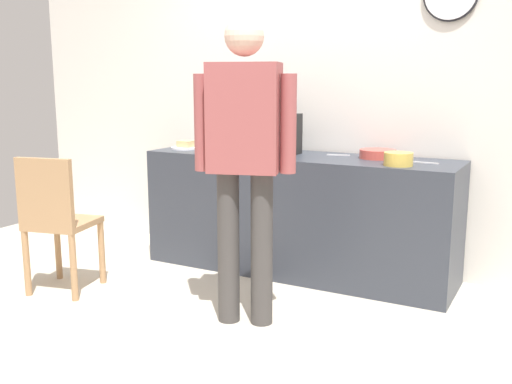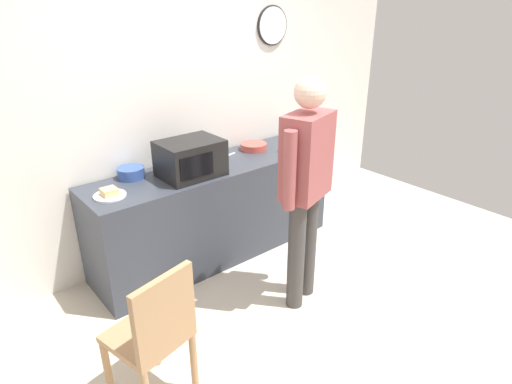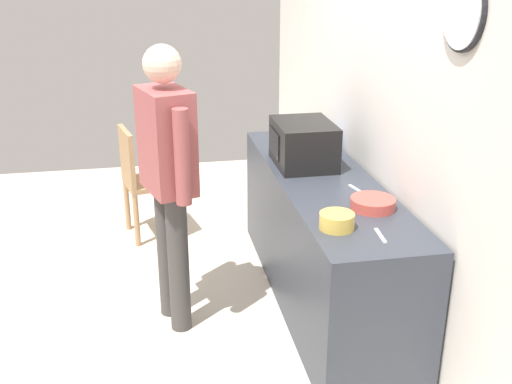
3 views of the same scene
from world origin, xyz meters
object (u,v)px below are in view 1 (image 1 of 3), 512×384
Objects in this scene: fork_utensil at (338,155)px; cereal_bowl at (378,154)px; spoon_utensil at (426,163)px; wooden_chair at (56,218)px; mixing_bowl at (398,159)px; salad_bowl at (232,142)px; person_standing at (245,149)px; microwave at (261,134)px; sandwich_plate at (186,146)px.

cereal_bowl is at bearing -1.89° from fork_utensil.
wooden_chair is at bearing -150.62° from spoon_utensil.
mixing_bowl is 0.20× the size of wooden_chair.
person_standing is (0.80, -1.20, 0.11)m from salad_bowl.
person_standing is (0.39, -0.94, 0.01)m from microwave.
mixing_bowl is 1.10× the size of fork_utensil.
microwave is 0.71m from sandwich_plate.
mixing_bowl is 0.24m from spoon_utensil.
wooden_chair reaches higher than spoon_utensil.
salad_bowl reaches higher than fork_utensil.
salad_bowl is (0.29, 0.24, 0.02)m from sandwich_plate.
microwave is 0.53× the size of wooden_chair.
person_standing is at bearing -127.72° from spoon_utensil.
person_standing is (-0.67, -0.84, 0.12)m from mixing_bowl.
person_standing is 1.89× the size of wooden_chair.
cereal_bowl is (1.53, 0.16, 0.01)m from sandwich_plate.
sandwich_plate is (-0.69, 0.03, -0.13)m from microwave.
spoon_utensil is 2.49m from wooden_chair.
wooden_chair is (-0.96, -1.11, -0.51)m from microwave.
cereal_bowl is 0.27× the size of wooden_chair.
fork_utensil is at bearing 41.23° from wooden_chair.
mixing_bowl reaches higher than sandwich_plate.
sandwich_plate is at bearing -171.92° from fork_utensil.
microwave reaches higher than wooden_chair.
salad_bowl is 0.23× the size of wooden_chair.
microwave is at bearing -159.44° from fork_utensil.
microwave is at bearing -175.26° from spoon_utensil.
salad_bowl is 1.29× the size of spoon_utensil.
person_standing reaches higher than fork_utensil.
salad_bowl is at bearing 173.91° from spoon_utensil.
cereal_bowl is at bearing -3.59° from salad_bowl.
person_standing reaches higher than cereal_bowl.
sandwich_plate is 0.25× the size of wooden_chair.
wooden_chair is (-2.15, -1.21, -0.37)m from spoon_utensil.
microwave is 2.94× the size of fork_utensil.
microwave is at bearing -33.32° from salad_bowl.
sandwich_plate reaches higher than spoon_utensil.
fork_utensil is 1.16m from person_standing.
mixing_bowl reaches higher than fork_utensil.
wooden_chair is (-2.01, -1.02, -0.40)m from mixing_bowl.
cereal_bowl is (0.83, 0.19, -0.12)m from microwave.
sandwich_plate is 0.94× the size of cereal_bowl.
mixing_bowl is 2.29m from wooden_chair.
mixing_bowl is 1.08m from person_standing.
mixing_bowl is at bearing -5.07° from microwave.
sandwich_plate is at bearing 177.83° from microwave.
spoon_utensil is at bearing -6.09° from salad_bowl.
cereal_bowl is 0.14× the size of person_standing.
salad_bowl is 1.17× the size of mixing_bowl.
sandwich_plate is 1.75m from mixing_bowl.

